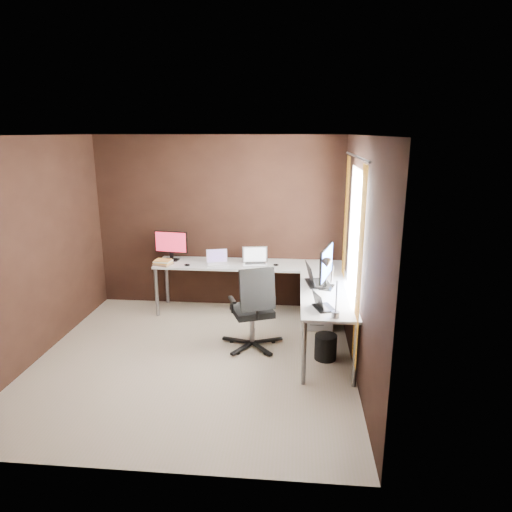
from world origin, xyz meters
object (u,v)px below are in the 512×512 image
(monitor_right, at_px, (326,265))
(laptop_white, at_px, (217,261))
(laptop_black_big, at_px, (315,280))
(laptop_black_small, at_px, (322,305))
(office_chair, at_px, (253,324))
(laptop_silver, at_px, (255,261))
(desk_lamp, at_px, (330,280))
(monitor_left, at_px, (171,244))
(wastebasket, at_px, (326,347))
(drawer_pedestal, at_px, (317,303))
(book_stack, at_px, (163,262))

(monitor_right, xyz_separation_m, laptop_white, (-1.47, 0.89, -0.24))
(monitor_right, height_order, laptop_black_big, monitor_right)
(monitor_right, distance_m, laptop_black_small, 0.73)
(laptop_black_big, bearing_deg, office_chair, 102.92)
(laptop_silver, height_order, desk_lamp, desk_lamp)
(monitor_left, distance_m, office_chair, 1.90)
(laptop_silver, height_order, office_chair, office_chair)
(laptop_black_big, distance_m, wastebasket, 0.83)
(drawer_pedestal, xyz_separation_m, book_stack, (-2.15, 0.18, 0.47))
(drawer_pedestal, relative_size, laptop_white, 1.78)
(office_chair, bearing_deg, laptop_black_big, 0.17)
(laptop_black_big, bearing_deg, drawer_pedestal, -15.50)
(drawer_pedestal, height_order, desk_lamp, desk_lamp)
(drawer_pedestal, xyz_separation_m, desk_lamp, (0.05, -1.44, 0.80))
(wastebasket, bearing_deg, laptop_black_small, -105.33)
(drawer_pedestal, relative_size, laptop_black_small, 1.96)
(laptop_white, height_order, laptop_black_big, laptop_black_big)
(monitor_left, distance_m, laptop_white, 0.74)
(drawer_pedestal, height_order, monitor_right, monitor_right)
(laptop_black_small, distance_m, wastebasket, 0.69)
(laptop_black_big, height_order, wastebasket, laptop_black_big)
(drawer_pedestal, xyz_separation_m, laptop_silver, (-0.87, 0.33, 0.48))
(laptop_white, relative_size, laptop_black_big, 0.79)
(laptop_black_small, xyz_separation_m, desk_lamp, (0.06, -0.16, 0.33))
(monitor_left, relative_size, laptop_black_big, 1.15)
(monitor_right, distance_m, laptop_black_big, 0.29)
(laptop_white, relative_size, laptop_black_small, 1.10)
(book_stack, bearing_deg, monitor_right, -19.25)
(monitor_right, distance_m, laptop_white, 1.73)
(book_stack, relative_size, wastebasket, 0.98)
(laptop_black_big, distance_m, desk_lamp, 1.02)
(monitor_left, relative_size, wastebasket, 1.67)
(office_chair, bearing_deg, monitor_right, -10.48)
(monitor_left, height_order, wastebasket, monitor_left)
(desk_lamp, height_order, office_chair, desk_lamp)
(laptop_white, bearing_deg, wastebasket, -55.46)
(laptop_black_small, relative_size, book_stack, 1.06)
(laptop_white, distance_m, laptop_black_small, 2.10)
(desk_lamp, bearing_deg, monitor_left, 132.73)
(drawer_pedestal, height_order, laptop_black_big, laptop_black_big)
(monitor_left, bearing_deg, laptop_black_big, -16.71)
(laptop_black_small, bearing_deg, monitor_right, -25.10)
(drawer_pedestal, xyz_separation_m, office_chair, (-0.79, -0.77, 0.01))
(laptop_black_big, height_order, laptop_black_small, laptop_black_big)
(drawer_pedestal, bearing_deg, desk_lamp, -87.98)
(monitor_left, distance_m, desk_lamp, 2.86)
(laptop_white, distance_m, laptop_black_big, 1.55)
(monitor_right, distance_m, book_stack, 2.36)
(drawer_pedestal, bearing_deg, laptop_white, 168.12)
(drawer_pedestal, bearing_deg, wastebasket, -85.94)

